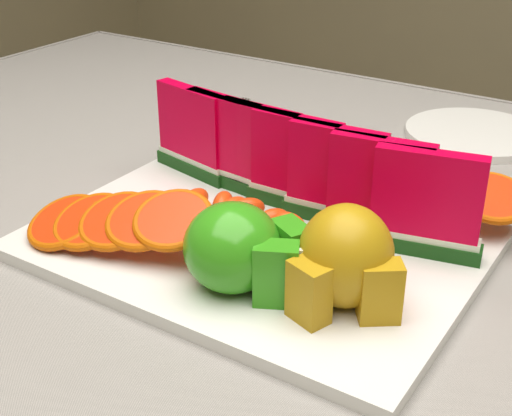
# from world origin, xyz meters

# --- Properties ---
(table) EXTENTS (1.40, 0.90, 0.75)m
(table) POSITION_xyz_m (0.00, 0.00, 0.65)
(table) COLOR #442D17
(table) RESTS_ON ground
(tablecloth) EXTENTS (1.53, 1.03, 0.20)m
(tablecloth) POSITION_xyz_m (0.00, 0.00, 0.72)
(tablecloth) COLOR slate
(tablecloth) RESTS_ON table
(platter) EXTENTS (0.40, 0.30, 0.01)m
(platter) POSITION_xyz_m (-0.01, -0.05, 0.76)
(platter) COLOR silver
(platter) RESTS_ON tablecloth
(apple_cluster) EXTENTS (0.11, 0.09, 0.08)m
(apple_cluster) POSITION_xyz_m (0.02, -0.13, 0.80)
(apple_cluster) COLOR #3F9322
(apple_cluster) RESTS_ON platter
(pear_cluster) EXTENTS (0.09, 0.09, 0.08)m
(pear_cluster) POSITION_xyz_m (0.10, -0.10, 0.81)
(pear_cluster) COLOR #9D8810
(pear_cluster) RESTS_ON platter
(side_plate) EXTENTS (0.19, 0.19, 0.01)m
(side_plate) POSITION_xyz_m (0.07, 0.34, 0.76)
(side_plate) COLOR silver
(side_plate) RESTS_ON tablecloth
(fork) EXTENTS (0.06, 0.19, 0.00)m
(fork) POSITION_xyz_m (-0.26, 0.21, 0.76)
(fork) COLOR silver
(fork) RESTS_ON tablecloth
(watermelon_row) EXTENTS (0.39, 0.07, 0.10)m
(watermelon_row) POSITION_xyz_m (-0.01, 0.02, 0.82)
(watermelon_row) COLOR #0A410B
(watermelon_row) RESTS_ON platter
(orange_fan_front) EXTENTS (0.19, 0.12, 0.05)m
(orange_fan_front) POSITION_xyz_m (-0.11, -0.13, 0.80)
(orange_fan_front) COLOR #F32F08
(orange_fan_front) RESTS_ON platter
(orange_fan_back) EXTENTS (0.37, 0.10, 0.05)m
(orange_fan_back) POSITION_xyz_m (0.02, 0.08, 0.79)
(orange_fan_back) COLOR #F32F08
(orange_fan_back) RESTS_ON platter
(tangerine_segments) EXTENTS (0.18, 0.05, 0.02)m
(tangerine_segments) POSITION_xyz_m (-0.02, -0.04, 0.78)
(tangerine_segments) COLOR orange
(tangerine_segments) RESTS_ON platter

